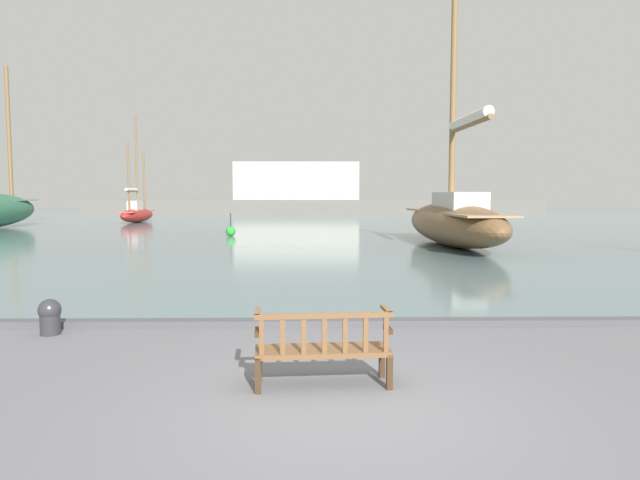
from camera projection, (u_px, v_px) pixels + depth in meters
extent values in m
plane|color=slate|center=(346.00, 410.00, 6.03)|extent=(160.00, 160.00, 0.00)
cube|color=slate|center=(315.00, 220.00, 49.88)|extent=(100.00, 80.00, 0.08)
cube|color=#4C4C50|center=(332.00, 323.00, 9.86)|extent=(40.00, 0.30, 0.12)
cube|color=#3D2A19|center=(259.00, 364.00, 6.96)|extent=(0.07, 0.07, 0.42)
cube|color=#3D2A19|center=(382.00, 361.00, 7.10)|extent=(0.07, 0.07, 0.42)
cube|color=#3D2A19|center=(258.00, 376.00, 6.52)|extent=(0.07, 0.07, 0.42)
cube|color=#3D2A19|center=(390.00, 372.00, 6.65)|extent=(0.07, 0.07, 0.42)
cube|color=brown|center=(323.00, 351.00, 6.79)|extent=(1.63, 0.64, 0.06)
cube|color=brown|center=(324.00, 316.00, 6.53)|extent=(1.60, 0.17, 0.06)
cube|color=brown|center=(262.00, 337.00, 6.49)|extent=(0.06, 0.04, 0.41)
cube|color=brown|center=(283.00, 337.00, 6.51)|extent=(0.06, 0.04, 0.41)
cube|color=brown|center=(304.00, 336.00, 6.53)|extent=(0.06, 0.04, 0.41)
cube|color=brown|center=(324.00, 336.00, 6.55)|extent=(0.06, 0.04, 0.41)
cube|color=brown|center=(345.00, 335.00, 6.57)|extent=(0.06, 0.04, 0.41)
cube|color=brown|center=(366.00, 335.00, 6.60)|extent=(0.06, 0.04, 0.41)
cube|color=brown|center=(386.00, 334.00, 6.62)|extent=(0.06, 0.04, 0.41)
cube|color=#3D2A19|center=(257.00, 332.00, 6.61)|extent=(0.08, 0.30, 0.06)
cube|color=brown|center=(257.00, 312.00, 6.68)|extent=(0.09, 0.47, 0.04)
cube|color=#3D2A19|center=(388.00, 329.00, 6.75)|extent=(0.08, 0.30, 0.06)
cube|color=brown|center=(387.00, 310.00, 6.82)|extent=(0.09, 0.47, 0.04)
cylinder|color=brown|center=(9.00, 133.00, 38.38)|extent=(0.26, 0.26, 8.89)
ellipsoid|color=maroon|center=(137.00, 215.00, 44.51)|extent=(1.79, 5.89, 1.07)
cube|color=#C6514C|center=(137.00, 212.00, 44.49)|extent=(1.38, 5.17, 0.08)
cube|color=beige|center=(135.00, 206.00, 44.02)|extent=(0.88, 1.40, 0.81)
cylinder|color=brown|center=(137.00, 164.00, 44.34)|extent=(0.15, 0.15, 7.27)
cylinder|color=brown|center=(132.00, 191.00, 43.30)|extent=(0.25, 2.42, 0.12)
cylinder|color=silver|center=(131.00, 190.00, 43.29)|extent=(0.36, 2.19, 0.23)
cylinder|color=brown|center=(144.00, 181.00, 46.03)|extent=(0.15, 0.15, 4.77)
cylinder|color=brown|center=(128.00, 177.00, 42.68)|extent=(0.15, 0.15, 5.16)
ellipsoid|color=brown|center=(453.00, 224.00, 24.47)|extent=(2.98, 11.80, 1.84)
cube|color=#997A5B|center=(453.00, 212.00, 24.43)|extent=(2.29, 10.37, 0.08)
cube|color=beige|center=(459.00, 202.00, 23.52)|extent=(1.54, 3.49, 0.81)
cylinder|color=brown|center=(454.00, 35.00, 24.12)|extent=(0.26, 0.26, 14.91)
cylinder|color=brown|center=(470.00, 124.00, 22.07)|extent=(0.37, 4.78, 0.21)
cylinder|color=silver|center=(470.00, 119.00, 22.05)|extent=(0.56, 4.31, 0.42)
cylinder|color=#2D2D33|center=(50.00, 322.00, 9.26)|extent=(0.31, 0.31, 0.40)
sphere|color=#2D2D33|center=(50.00, 310.00, 9.24)|extent=(0.36, 0.36, 0.36)
sphere|color=green|center=(231.00, 231.00, 29.79)|extent=(0.51, 0.51, 0.51)
cylinder|color=#2D2D33|center=(231.00, 220.00, 29.75)|extent=(0.06, 0.06, 0.70)
cube|color=#66605B|center=(314.00, 207.00, 66.81)|extent=(53.74, 2.40, 1.61)
cube|color=#B7B2A3|center=(296.00, 181.00, 66.54)|extent=(14.57, 2.00, 4.39)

